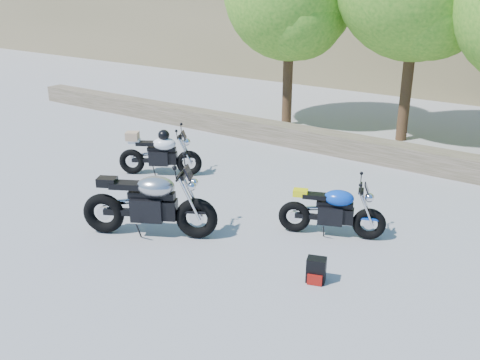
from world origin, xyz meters
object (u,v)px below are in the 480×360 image
Objects in this scene: white_bike at (159,153)px; silver_bike at (150,204)px; blue_bike at (333,211)px; backpack at (316,270)px.

silver_bike is at bearing -80.33° from white_bike.
white_bike is 4.41m from blue_bike.
silver_bike is 1.28× the size of white_bike.
blue_bike reaches higher than backpack.
silver_bike is 3.00m from blue_bike.
white_bike reaches higher than backpack.
blue_bike is 1.55m from backpack.
backpack is (4.85, -2.00, -0.32)m from white_bike.
blue_bike is at bearing 7.02° from silver_bike.
blue_bike is 4.66× the size of backpack.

